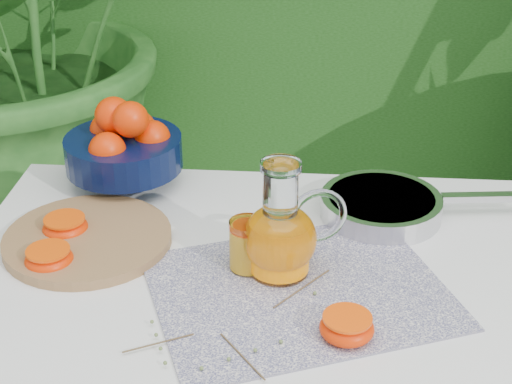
# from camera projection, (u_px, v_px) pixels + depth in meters

# --- Properties ---
(potted_plant_left) EXTENTS (2.33, 2.33, 1.68)m
(potted_plant_left) POSITION_uv_depth(u_px,v_px,m) (9.00, 6.00, 2.41)
(potted_plant_left) COLOR #245C1F
(potted_plant_left) RESTS_ON ground
(white_table) EXTENTS (1.00, 0.70, 0.75)m
(white_table) POSITION_uv_depth(u_px,v_px,m) (255.00, 306.00, 1.34)
(white_table) COLOR white
(white_table) RESTS_ON ground
(placemat) EXTENTS (0.55, 0.49, 0.00)m
(placemat) POSITION_uv_depth(u_px,v_px,m) (299.00, 291.00, 1.24)
(placemat) COLOR #0C0E43
(placemat) RESTS_ON white_table
(cutting_board) EXTENTS (0.32, 0.32, 0.02)m
(cutting_board) POSITION_uv_depth(u_px,v_px,m) (88.00, 239.00, 1.36)
(cutting_board) COLOR #8B5E3E
(cutting_board) RESTS_ON white_table
(fruit_bowl) EXTENTS (0.29, 0.29, 0.18)m
(fruit_bowl) POSITION_uv_depth(u_px,v_px,m) (124.00, 145.00, 1.53)
(fruit_bowl) COLOR black
(fruit_bowl) RESTS_ON white_table
(juice_pitcher) EXTENTS (0.18, 0.15, 0.20)m
(juice_pitcher) POSITION_uv_depth(u_px,v_px,m) (281.00, 235.00, 1.25)
(juice_pitcher) COLOR white
(juice_pitcher) RESTS_ON white_table
(juice_tumbler) EXTENTS (0.06, 0.06, 0.09)m
(juice_tumbler) POSITION_uv_depth(u_px,v_px,m) (247.00, 246.00, 1.28)
(juice_tumbler) COLOR white
(juice_tumbler) RESTS_ON white_table
(saute_pan) EXTENTS (0.40, 0.25, 0.04)m
(saute_pan) POSITION_uv_depth(u_px,v_px,m) (383.00, 205.00, 1.44)
(saute_pan) COLOR silver
(saute_pan) RESTS_ON white_table
(orange_halves) EXTENTS (0.58, 0.34, 0.04)m
(orange_halves) POSITION_uv_depth(u_px,v_px,m) (144.00, 268.00, 1.27)
(orange_halves) COLOR #F42602
(orange_halves) RESTS_ON white_table
(thyme_sprigs) EXTENTS (0.31, 0.27, 0.01)m
(thyme_sprigs) POSITION_uv_depth(u_px,v_px,m) (240.00, 325.00, 1.15)
(thyme_sprigs) COLOR brown
(thyme_sprigs) RESTS_ON white_table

